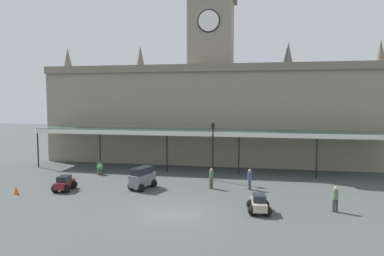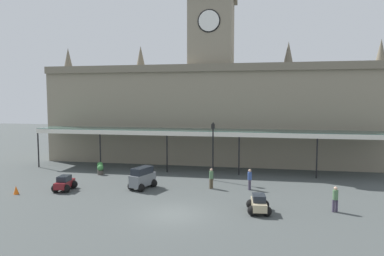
{
  "view_description": "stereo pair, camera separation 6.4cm",
  "coord_description": "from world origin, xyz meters",
  "px_view_note": "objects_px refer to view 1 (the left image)",
  "views": [
    {
      "loc": [
        4.96,
        -20.65,
        7.3
      ],
      "look_at": [
        0.0,
        6.53,
        4.96
      ],
      "focal_mm": 32.04,
      "sensor_mm": 36.0,
      "label": 1
    },
    {
      "loc": [
        5.03,
        -20.64,
        7.3
      ],
      "look_at": [
        0.0,
        6.53,
        4.96
      ],
      "focal_mm": 32.04,
      "sensor_mm": 36.0,
      "label": 2
    }
  ],
  "objects_px": {
    "car_beige_sedan": "(259,205)",
    "pedestrian_crossing_forecourt": "(335,198)",
    "car_grey_van": "(143,179)",
    "pedestrian_near_entrance": "(250,179)",
    "car_maroon_sedan": "(64,184)",
    "victorian_lamppost": "(213,145)",
    "planter_by_canopy": "(100,170)",
    "traffic_cone": "(16,190)",
    "pedestrian_beside_cars": "(211,178)",
    "planter_forecourt_centre": "(100,167)"
  },
  "relations": [
    {
      "from": "pedestrian_near_entrance",
      "to": "traffic_cone",
      "type": "distance_m",
      "value": 18.26
    },
    {
      "from": "traffic_cone",
      "to": "car_grey_van",
      "type": "bearing_deg",
      "value": 20.37
    },
    {
      "from": "pedestrian_beside_cars",
      "to": "car_maroon_sedan",
      "type": "bearing_deg",
      "value": -166.91
    },
    {
      "from": "pedestrian_crossing_forecourt",
      "to": "traffic_cone",
      "type": "bearing_deg",
      "value": -179.87
    },
    {
      "from": "car_maroon_sedan",
      "to": "planter_forecourt_centre",
      "type": "distance_m",
      "value": 7.26
    },
    {
      "from": "pedestrian_beside_cars",
      "to": "traffic_cone",
      "type": "xyz_separation_m",
      "value": [
        -14.57,
        -4.39,
        -0.58
      ]
    },
    {
      "from": "car_beige_sedan",
      "to": "pedestrian_crossing_forecourt",
      "type": "distance_m",
      "value": 4.99
    },
    {
      "from": "car_maroon_sedan",
      "to": "pedestrian_near_entrance",
      "type": "bearing_deg",
      "value": 11.21
    },
    {
      "from": "car_beige_sedan",
      "to": "pedestrian_beside_cars",
      "type": "relative_size",
      "value": 1.27
    },
    {
      "from": "pedestrian_beside_cars",
      "to": "planter_forecourt_centre",
      "type": "height_order",
      "value": "pedestrian_beside_cars"
    },
    {
      "from": "car_maroon_sedan",
      "to": "traffic_cone",
      "type": "relative_size",
      "value": 3.25
    },
    {
      "from": "car_maroon_sedan",
      "to": "pedestrian_near_entrance",
      "type": "relative_size",
      "value": 1.27
    },
    {
      "from": "car_grey_van",
      "to": "car_beige_sedan",
      "type": "relative_size",
      "value": 1.22
    },
    {
      "from": "car_grey_van",
      "to": "traffic_cone",
      "type": "distance_m",
      "value": 9.66
    },
    {
      "from": "car_beige_sedan",
      "to": "pedestrian_crossing_forecourt",
      "type": "xyz_separation_m",
      "value": [
        4.87,
        1.0,
        0.41
      ]
    },
    {
      "from": "pedestrian_beside_cars",
      "to": "planter_by_canopy",
      "type": "height_order",
      "value": "pedestrian_beside_cars"
    },
    {
      "from": "car_maroon_sedan",
      "to": "pedestrian_beside_cars",
      "type": "height_order",
      "value": "pedestrian_beside_cars"
    },
    {
      "from": "car_beige_sedan",
      "to": "car_maroon_sedan",
      "type": "relative_size",
      "value": 1.0
    },
    {
      "from": "pedestrian_near_entrance",
      "to": "planter_forecourt_centre",
      "type": "height_order",
      "value": "pedestrian_near_entrance"
    },
    {
      "from": "planter_by_canopy",
      "to": "pedestrian_near_entrance",
      "type": "bearing_deg",
      "value": -11.72
    },
    {
      "from": "car_beige_sedan",
      "to": "car_maroon_sedan",
      "type": "xyz_separation_m",
      "value": [
        -15.27,
        2.66,
        0.0
      ]
    },
    {
      "from": "traffic_cone",
      "to": "planter_by_canopy",
      "type": "xyz_separation_m",
      "value": [
        3.35,
        7.58,
        0.16
      ]
    },
    {
      "from": "car_grey_van",
      "to": "planter_by_canopy",
      "type": "distance_m",
      "value": 7.1
    },
    {
      "from": "car_maroon_sedan",
      "to": "car_grey_van",
      "type": "bearing_deg",
      "value": 15.4
    },
    {
      "from": "pedestrian_near_entrance",
      "to": "victorian_lamppost",
      "type": "relative_size",
      "value": 0.32
    },
    {
      "from": "car_grey_van",
      "to": "planter_by_canopy",
      "type": "bearing_deg",
      "value": 143.53
    },
    {
      "from": "car_grey_van",
      "to": "pedestrian_near_entrance",
      "type": "relative_size",
      "value": 1.54
    },
    {
      "from": "planter_by_canopy",
      "to": "planter_forecourt_centre",
      "type": "bearing_deg",
      "value": 116.75
    },
    {
      "from": "car_grey_van",
      "to": "traffic_cone",
      "type": "relative_size",
      "value": 3.95
    },
    {
      "from": "car_beige_sedan",
      "to": "pedestrian_crossing_forecourt",
      "type": "bearing_deg",
      "value": 11.65
    },
    {
      "from": "car_grey_van",
      "to": "traffic_cone",
      "type": "height_order",
      "value": "car_grey_van"
    },
    {
      "from": "car_grey_van",
      "to": "victorian_lamppost",
      "type": "relative_size",
      "value": 0.49
    },
    {
      "from": "pedestrian_beside_cars",
      "to": "traffic_cone",
      "type": "distance_m",
      "value": 15.23
    },
    {
      "from": "car_grey_van",
      "to": "car_beige_sedan",
      "type": "xyz_separation_m",
      "value": [
        9.28,
        -4.31,
        -0.3
      ]
    },
    {
      "from": "traffic_cone",
      "to": "car_maroon_sedan",
      "type": "bearing_deg",
      "value": 29.18
    },
    {
      "from": "car_beige_sedan",
      "to": "traffic_cone",
      "type": "relative_size",
      "value": 3.24
    },
    {
      "from": "pedestrian_near_entrance",
      "to": "victorian_lamppost",
      "type": "bearing_deg",
      "value": 141.2
    },
    {
      "from": "car_grey_van",
      "to": "pedestrian_crossing_forecourt",
      "type": "xyz_separation_m",
      "value": [
        14.16,
        -3.31,
        0.1
      ]
    },
    {
      "from": "pedestrian_near_entrance",
      "to": "victorian_lamppost",
      "type": "distance_m",
      "value": 4.85
    },
    {
      "from": "car_maroon_sedan",
      "to": "victorian_lamppost",
      "type": "height_order",
      "value": "victorian_lamppost"
    },
    {
      "from": "pedestrian_near_entrance",
      "to": "victorian_lamppost",
      "type": "height_order",
      "value": "victorian_lamppost"
    },
    {
      "from": "car_beige_sedan",
      "to": "planter_by_canopy",
      "type": "distance_m",
      "value": 17.24
    },
    {
      "from": "traffic_cone",
      "to": "pedestrian_crossing_forecourt",
      "type": "bearing_deg",
      "value": 0.13
    },
    {
      "from": "victorian_lamppost",
      "to": "planter_forecourt_centre",
      "type": "relative_size",
      "value": 5.45
    },
    {
      "from": "pedestrian_near_entrance",
      "to": "planter_by_canopy",
      "type": "height_order",
      "value": "pedestrian_near_entrance"
    },
    {
      "from": "pedestrian_near_entrance",
      "to": "car_beige_sedan",
      "type": "bearing_deg",
      "value": -83.14
    },
    {
      "from": "traffic_cone",
      "to": "pedestrian_near_entrance",
      "type": "bearing_deg",
      "value": 14.61
    },
    {
      "from": "victorian_lamppost",
      "to": "car_beige_sedan",
      "type": "bearing_deg",
      "value": -64.15
    },
    {
      "from": "pedestrian_near_entrance",
      "to": "pedestrian_crossing_forecourt",
      "type": "bearing_deg",
      "value": -39.4
    },
    {
      "from": "planter_by_canopy",
      "to": "planter_forecourt_centre",
      "type": "height_order",
      "value": "same"
    }
  ]
}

